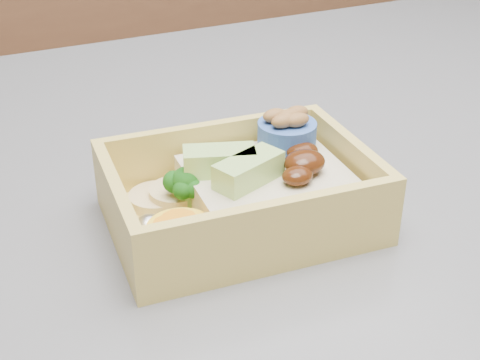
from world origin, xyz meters
name	(u,v)px	position (x,y,z in m)	size (l,w,h in m)	color
bento_box	(246,192)	(0.01, -0.12, 0.94)	(0.19, 0.14, 0.07)	#D8BC59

